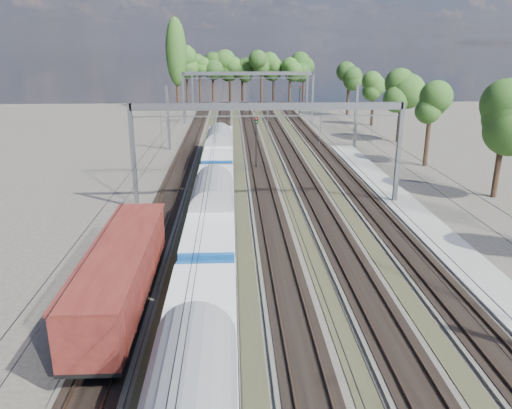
{
  "coord_description": "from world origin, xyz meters",
  "views": [
    {
      "loc": [
        -3.06,
        -12.21,
        13.76
      ],
      "look_at": [
        -1.41,
        21.55,
        2.8
      ],
      "focal_mm": 35.0,
      "sensor_mm": 36.0,
      "label": 1
    }
  ],
  "objects_px": {
    "emu_train": "(213,205)",
    "freight_boxcar": "(122,272)",
    "signal_near": "(256,136)",
    "worker": "(255,107)",
    "signal_far": "(299,98)"
  },
  "relations": [
    {
      "from": "freight_boxcar",
      "to": "emu_train",
      "type": "bearing_deg",
      "value": 65.35
    },
    {
      "from": "emu_train",
      "to": "freight_boxcar",
      "type": "relative_size",
      "value": 4.66
    },
    {
      "from": "freight_boxcar",
      "to": "worker",
      "type": "distance_m",
      "value": 82.2
    },
    {
      "from": "emu_train",
      "to": "worker",
      "type": "bearing_deg",
      "value": 84.97
    },
    {
      "from": "freight_boxcar",
      "to": "signal_near",
      "type": "distance_m",
      "value": 32.73
    },
    {
      "from": "emu_train",
      "to": "signal_far",
      "type": "distance_m",
      "value": 62.5
    },
    {
      "from": "emu_train",
      "to": "signal_far",
      "type": "bearing_deg",
      "value": 76.78
    },
    {
      "from": "worker",
      "to": "signal_far",
      "type": "distance_m",
      "value": 13.76
    },
    {
      "from": "signal_near",
      "to": "freight_boxcar",
      "type": "bearing_deg",
      "value": -93.59
    },
    {
      "from": "freight_boxcar",
      "to": "worker",
      "type": "height_order",
      "value": "freight_boxcar"
    },
    {
      "from": "emu_train",
      "to": "signal_near",
      "type": "xyz_separation_m",
      "value": [
        4.18,
        21.71,
        1.06
      ]
    },
    {
      "from": "emu_train",
      "to": "signal_near",
      "type": "relative_size",
      "value": 11.12
    },
    {
      "from": "worker",
      "to": "signal_near",
      "type": "relative_size",
      "value": 0.32
    },
    {
      "from": "freight_boxcar",
      "to": "signal_far",
      "type": "relative_size",
      "value": 2.31
    },
    {
      "from": "freight_boxcar",
      "to": "signal_near",
      "type": "xyz_separation_m",
      "value": [
        8.69,
        31.52,
        1.52
      ]
    }
  ]
}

